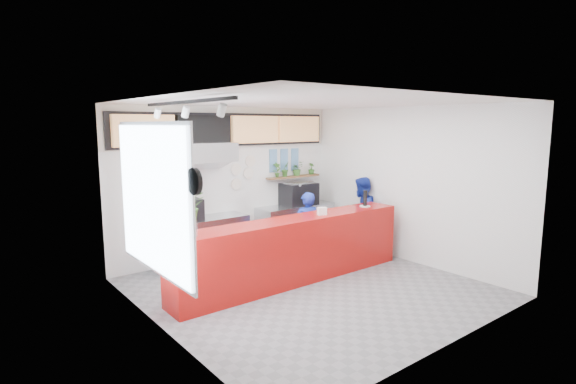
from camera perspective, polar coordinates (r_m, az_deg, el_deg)
floor at (r=7.55m, az=2.76°, el=-12.04°), size 5.00×5.00×0.00m
ceiling at (r=7.07m, az=2.94°, el=11.34°), size 5.00×5.00×0.00m
wall_back at (r=9.17m, az=-7.49°, el=1.27°), size 5.00×0.00×5.00m
wall_left at (r=5.85m, az=-15.95°, el=-3.20°), size 0.00×5.00×5.00m
wall_right at (r=8.99m, az=14.94°, el=0.90°), size 0.00×5.00×5.00m
service_counter at (r=7.67m, az=0.81°, el=-7.37°), size 4.50×0.60×1.10m
cream_band at (r=9.09m, az=-7.59°, el=8.16°), size 5.00×0.02×0.80m
prep_bench at (r=8.73m, az=-10.87°, el=-6.21°), size 1.80×0.60×0.90m
panini_oven at (r=8.48m, az=-12.49°, el=-2.21°), size 0.47×0.47×0.40m
extraction_hood at (r=8.41m, az=-11.04°, el=4.98°), size 1.20×0.70×0.35m
hood_lip at (r=8.43m, az=-11.00°, el=3.62°), size 1.20×0.69×0.31m
right_bench at (r=9.96m, az=0.97°, el=-4.20°), size 1.80×0.60×0.90m
espresso_machine at (r=9.89m, az=1.38°, el=-0.23°), size 0.77×0.56×0.48m
espresso_tray at (r=9.85m, az=1.38°, el=1.14°), size 0.69×0.57×0.05m
herb_shelf at (r=10.00m, az=0.70°, el=1.96°), size 1.40×0.18×0.04m
menu_board_far_left at (r=8.22m, az=-17.80°, el=7.43°), size 1.10×0.10×0.55m
menu_board_mid_left at (r=8.70m, az=-10.58°, el=7.74°), size 1.10×0.10×0.55m
menu_board_mid_right at (r=9.30m, az=-4.19°, el=7.92°), size 1.10×0.10×0.55m
menu_board_far_right at (r=10.00m, az=1.37°, el=7.99°), size 1.10×0.10×0.55m
soffit at (r=9.06m, az=-7.49°, el=7.85°), size 4.80×0.04×0.65m
window_pane at (r=6.10m, az=-16.85°, el=-0.85°), size 0.04×2.20×1.90m
window_frame at (r=6.11m, az=-16.68°, el=-0.83°), size 0.03×2.30×2.00m
wall_clock_rim at (r=4.97m, az=-11.81°, el=1.32°), size 0.05×0.30×0.30m
wall_clock_face at (r=4.98m, az=-11.50°, el=1.35°), size 0.02×0.26×0.26m
track_rail at (r=5.90m, az=-12.89°, el=11.09°), size 0.05×2.40×0.04m
dec_plate_a at (r=9.19m, az=-6.62°, el=2.88°), size 0.24×0.03×0.24m
dec_plate_b at (r=9.36m, az=-5.05°, el=2.39°), size 0.24×0.03×0.24m
dec_plate_c at (r=9.23m, az=-6.59°, el=1.02°), size 0.24×0.03×0.24m
dec_plate_d at (r=9.37m, az=-4.81°, el=3.93°), size 0.24×0.03×0.24m
photo_frame_a at (r=9.71m, az=-1.89°, el=4.72°), size 0.20×0.02×0.25m
photo_frame_b at (r=9.89m, az=-0.49°, el=4.80°), size 0.20×0.02×0.25m
photo_frame_c at (r=10.08m, az=0.86°, el=4.87°), size 0.20×0.02×0.25m
photo_frame_d at (r=9.73m, az=-1.88°, el=3.25°), size 0.20×0.02×0.25m
photo_frame_e at (r=9.91m, az=-0.49°, el=3.35°), size 0.20×0.02×0.25m
photo_frame_f at (r=10.10m, az=0.86°, el=3.45°), size 0.20×0.02×0.25m
staff_center at (r=8.48m, az=2.39°, el=-4.73°), size 0.59×0.48×1.41m
staff_right at (r=9.56m, az=9.28°, el=-2.81°), size 0.92×0.82×1.57m
herb_a at (r=9.69m, az=-1.42°, el=2.84°), size 0.18×0.13×0.33m
herb_b at (r=9.83m, az=-0.34°, el=2.93°), size 0.21×0.19×0.33m
herb_c at (r=10.04m, az=1.14°, el=3.00°), size 0.31×0.28×0.31m
herb_d at (r=10.32m, az=2.99°, el=2.99°), size 0.15×0.14×0.26m
glass_vase at (r=6.46m, az=-12.22°, el=-4.56°), size 0.20×0.20×0.23m
basil_vase at (r=6.39m, az=-12.31°, el=-1.79°), size 0.43×0.38×0.42m
napkin_holder at (r=7.82m, az=4.34°, el=-2.44°), size 0.17×0.14×0.13m
white_plate at (r=8.71m, az=9.75°, el=-1.78°), size 0.21×0.21×0.02m
pepper_mill at (r=8.68m, az=9.77°, el=-0.78°), size 0.09×0.09×0.29m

